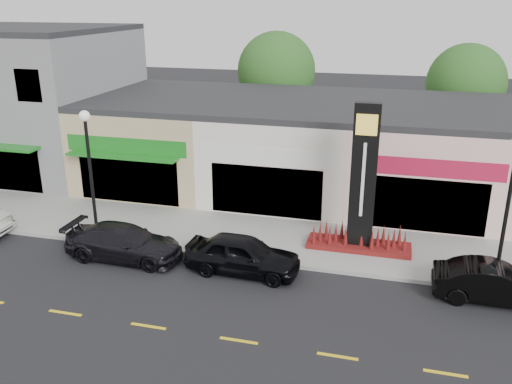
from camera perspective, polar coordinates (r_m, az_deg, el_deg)
ground at (r=19.54m, az=0.73°, el=-10.48°), size 120.00×120.00×0.00m
sidewalk at (r=23.28m, az=3.35°, el=-5.08°), size 52.00×4.30×0.15m
curb at (r=21.30m, az=2.12°, el=-7.54°), size 52.00×0.20×0.15m
building_grey_2story at (r=36.00m, az=-23.58°, el=9.05°), size 12.00×10.95×8.30m
shop_beige at (r=31.45m, az=-9.27°, el=5.82°), size 7.00×10.85×4.80m
shop_cream at (r=29.37m, az=3.39°, el=5.05°), size 7.00×10.01×4.80m
shop_pink_w at (r=28.86m, az=17.16°, el=3.94°), size 7.00×10.01×4.80m
tree_rear_west at (r=37.07m, az=2.16°, el=12.60°), size 5.20×5.20×7.83m
tree_rear_mid at (r=36.43m, az=21.23°, el=10.65°), size 4.80×4.80×7.29m
lamp_west_near at (r=23.30m, az=-17.12°, el=3.02°), size 0.44×0.44×5.47m
lamp_east_near at (r=20.31m, az=25.11°, el=-0.44°), size 0.44×0.44×5.47m
pylon_sign at (r=21.95m, az=11.08°, el=-0.78°), size 4.20×1.30×6.00m
car_dark_sedan at (r=22.20m, az=-13.72°, el=-5.20°), size 1.98×4.76×1.37m
car_black_sedan at (r=20.50m, az=-1.41°, el=-6.59°), size 1.92×4.42×1.48m
car_black_conv at (r=20.39m, az=23.88°, el=-8.80°), size 1.43×4.11×1.35m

